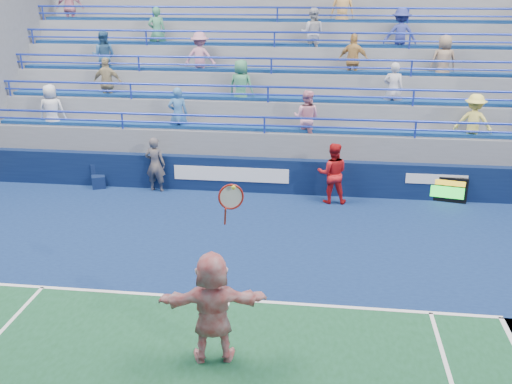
# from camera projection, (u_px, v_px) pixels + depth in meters

# --- Properties ---
(ground) EXTENTS (120.00, 120.00, 0.00)m
(ground) POSITION_uv_depth(u_px,v_px,m) (229.00, 300.00, 11.89)
(ground) COLOR #333538
(sponsor_wall) EXTENTS (18.00, 0.32, 1.10)m
(sponsor_wall) POSITION_uv_depth(u_px,v_px,m) (264.00, 175.00, 17.73)
(sponsor_wall) COLOR #0A163A
(sponsor_wall) RESTS_ON ground
(bleacher_stand) EXTENTS (18.00, 5.60, 6.13)m
(bleacher_stand) POSITION_uv_depth(u_px,v_px,m) (275.00, 117.00, 20.89)
(bleacher_stand) COLOR slate
(bleacher_stand) RESTS_ON ground
(serve_speed_board) EXTENTS (1.13, 0.34, 0.78)m
(serve_speed_board) POSITION_uv_depth(u_px,v_px,m) (448.00, 190.00, 16.99)
(serve_speed_board) COLOR black
(serve_speed_board) RESTS_ON ground
(judge_chair) EXTENTS (0.54, 0.55, 0.73)m
(judge_chair) POSITION_uv_depth(u_px,v_px,m) (99.00, 181.00, 18.22)
(judge_chair) COLOR #0D1A3F
(judge_chair) RESTS_ON ground
(tennis_player) EXTENTS (1.98, 0.93, 3.28)m
(tennis_player) POSITION_uv_depth(u_px,v_px,m) (213.00, 307.00, 9.73)
(tennis_player) COLOR white
(tennis_player) RESTS_ON ground
(line_judge) EXTENTS (0.66, 0.46, 1.75)m
(line_judge) POSITION_uv_depth(u_px,v_px,m) (155.00, 165.00, 17.72)
(line_judge) COLOR #151F3C
(line_judge) RESTS_ON ground
(ball_girl) EXTENTS (0.92, 0.73, 1.83)m
(ball_girl) POSITION_uv_depth(u_px,v_px,m) (333.00, 173.00, 16.78)
(ball_girl) COLOR red
(ball_girl) RESTS_ON ground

